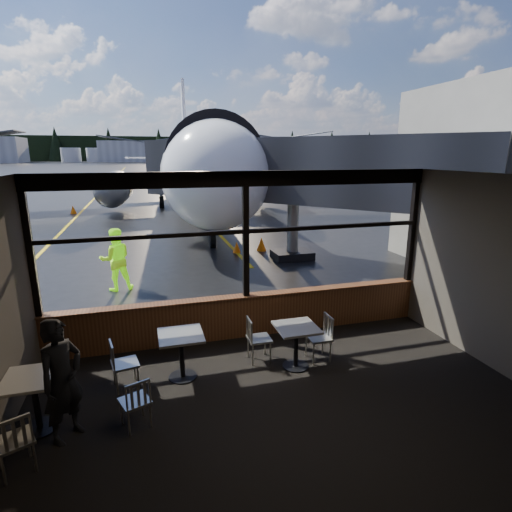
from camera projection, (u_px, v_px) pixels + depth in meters
name	position (u px, v px, depth m)	size (l,w,h in m)	color
ground_plane	(147.00, 166.00, 120.42)	(520.00, 520.00, 0.00)	black
carpet_floor	(297.00, 422.00, 5.85)	(8.00, 6.00, 0.01)	black
ceiling	(305.00, 181.00, 4.97)	(8.00, 6.00, 0.04)	#38332D
wall_back	(473.00, 481.00, 2.62)	(8.00, 0.04, 3.50)	#49423B
window_sill	(246.00, 316.00, 8.53)	(8.00, 0.28, 0.90)	#522D19
window_header	(245.00, 179.00, 7.81)	(8.00, 0.18, 0.30)	black
mullion_left	(30.00, 249.00, 7.05)	(0.12, 0.12, 2.60)	black
mullion_centre	(246.00, 236.00, 8.09)	(0.12, 0.12, 2.60)	black
mullion_right	(412.00, 227.00, 9.14)	(0.12, 0.12, 2.60)	black
window_transom	(246.00, 231.00, 8.07)	(8.00, 0.10, 0.08)	black
airliner	(192.00, 126.00, 26.94)	(30.53, 36.63, 11.19)	white
jet_bridge	(305.00, 198.00, 14.15)	(8.58, 10.49, 4.58)	#2C2B2E
cafe_table_near	(296.00, 347.00, 7.28)	(0.74, 0.74, 0.81)	#A29C95
cafe_table_mid	(182.00, 356.00, 6.93)	(0.75, 0.75, 0.83)	#9C9890
cafe_table_left	(36.00, 403.00, 5.61)	(0.76, 0.76, 0.84)	#A6A198
chair_near_e	(319.00, 338.00, 7.54)	(0.49, 0.49, 0.89)	beige
chair_near_w	(259.00, 339.00, 7.50)	(0.48, 0.48, 0.88)	#B0AC9F
chair_mid_s	(135.00, 402.00, 5.68)	(0.44, 0.44, 0.81)	#B9B3A7
chair_mid_w	(125.00, 364.00, 6.63)	(0.48, 0.48, 0.87)	#A9A499
chair_left_s	(14.00, 441.00, 4.86)	(0.47, 0.47, 0.86)	#B2ACA0
passenger	(62.00, 380.00, 5.35)	(0.64, 0.42, 1.76)	black
ground_crew	(116.00, 259.00, 11.35)	(0.87, 0.68, 1.80)	#BFF219
cone_nose	(237.00, 247.00, 15.82)	(0.32, 0.32, 0.44)	#FF4E08
cone_wing	(73.00, 209.00, 25.96)	(0.39, 0.39, 0.54)	#DF5107
hangar_mid	(144.00, 150.00, 179.71)	(38.00, 15.00, 10.00)	silver
hangar_right	(275.00, 148.00, 188.78)	(50.00, 20.00, 12.00)	silver
fuel_tank_a	(71.00, 155.00, 169.49)	(8.00, 8.00, 6.00)	silver
fuel_tank_b	(96.00, 155.00, 172.14)	(8.00, 8.00, 6.00)	silver
fuel_tank_c	(121.00, 155.00, 174.78)	(8.00, 8.00, 6.00)	silver
treeline	(143.00, 149.00, 202.75)	(360.00, 3.00, 12.00)	black
cone_extra	(261.00, 244.00, 16.11)	(0.39, 0.39, 0.54)	orange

